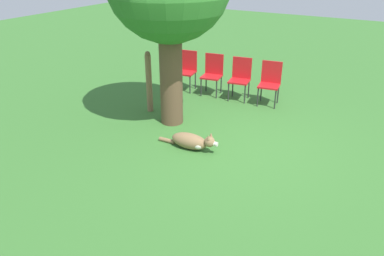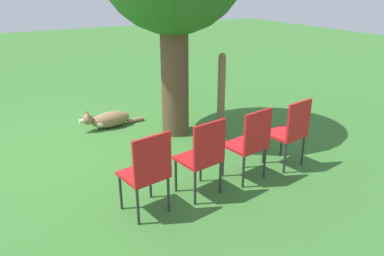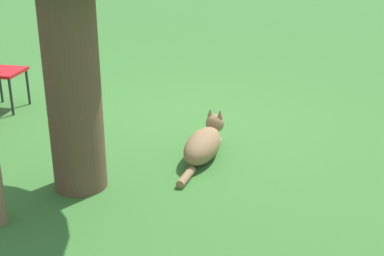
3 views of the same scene
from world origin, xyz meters
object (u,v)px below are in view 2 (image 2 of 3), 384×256
(red_chair_0, at_px, (147,169))
(red_chair_2, at_px, (250,141))
(fence_post, at_px, (221,92))
(red_chair_1, at_px, (203,154))
(red_chair_3, at_px, (291,129))
(dog, at_px, (108,120))

(red_chair_0, height_order, red_chair_2, same)
(fence_post, bearing_deg, red_chair_2, -22.67)
(fence_post, distance_m, red_chair_1, 2.13)
(red_chair_0, distance_m, red_chair_2, 1.38)
(red_chair_2, bearing_deg, fence_post, -31.05)
(red_chair_3, bearing_deg, red_chair_2, 83.76)
(red_chair_0, bearing_deg, fence_post, -59.44)
(red_chair_1, xyz_separation_m, red_chair_2, (-0.03, 0.69, 0.00))
(red_chair_0, relative_size, red_chair_3, 1.00)
(red_chair_3, bearing_deg, red_chair_1, 83.76)
(fence_post, bearing_deg, red_chair_0, -51.07)
(red_chair_1, bearing_deg, dog, -2.89)
(dog, distance_m, fence_post, 1.99)
(dog, xyz_separation_m, red_chair_3, (2.61, 1.64, 0.40))
(red_chair_2, bearing_deg, red_chair_0, 83.76)
(dog, xyz_separation_m, red_chair_1, (2.66, 0.26, 0.40))
(dog, height_order, red_chair_0, red_chair_0)
(fence_post, relative_size, red_chair_2, 1.37)
(red_chair_0, relative_size, red_chair_1, 1.00)
(dog, xyz_separation_m, red_chair_2, (2.64, 0.95, 0.40))
(red_chair_0, distance_m, red_chair_1, 0.69)
(dog, distance_m, red_chair_2, 2.83)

